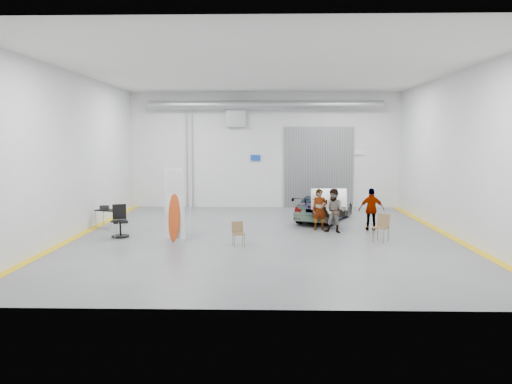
{
  "coord_description": "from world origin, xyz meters",
  "views": [
    {
      "loc": [
        0.15,
        -18.11,
        3.54
      ],
      "look_at": [
        -0.32,
        1.32,
        1.5
      ],
      "focal_mm": 35.0,
      "sensor_mm": 36.0,
      "label": 1
    }
  ],
  "objects_px": {
    "folding_chair_far": "(381,233)",
    "office_chair": "(121,223)",
    "surfboard_display": "(177,210)",
    "shop_stool": "(115,230)",
    "folding_chair_near": "(238,239)",
    "person_c": "(372,209)",
    "person_b": "(335,211)",
    "person_a": "(320,210)",
    "sedan_car": "(324,207)",
    "work_table": "(109,210)"
  },
  "relations": [
    {
      "from": "person_b",
      "to": "surfboard_display",
      "type": "relative_size",
      "value": 0.62
    },
    {
      "from": "person_a",
      "to": "person_c",
      "type": "relative_size",
      "value": 0.98
    },
    {
      "from": "surfboard_display",
      "to": "person_c",
      "type": "bearing_deg",
      "value": 39.54
    },
    {
      "from": "person_c",
      "to": "folding_chair_near",
      "type": "bearing_deg",
      "value": 34.77
    },
    {
      "from": "folding_chair_near",
      "to": "office_chair",
      "type": "distance_m",
      "value": 4.65
    },
    {
      "from": "person_c",
      "to": "folding_chair_near",
      "type": "xyz_separation_m",
      "value": [
        -5.04,
        -3.03,
        -0.58
      ]
    },
    {
      "from": "person_a",
      "to": "shop_stool",
      "type": "height_order",
      "value": "person_a"
    },
    {
      "from": "person_c",
      "to": "shop_stool",
      "type": "height_order",
      "value": "person_c"
    },
    {
      "from": "folding_chair_near",
      "to": "shop_stool",
      "type": "height_order",
      "value": "folding_chair_near"
    },
    {
      "from": "sedan_car",
      "to": "person_b",
      "type": "relative_size",
      "value": 2.49
    },
    {
      "from": "folding_chair_far",
      "to": "folding_chair_near",
      "type": "bearing_deg",
      "value": -134.67
    },
    {
      "from": "surfboard_display",
      "to": "folding_chair_far",
      "type": "distance_m",
      "value": 7.15
    },
    {
      "from": "surfboard_display",
      "to": "person_b",
      "type": "bearing_deg",
      "value": 38.79
    },
    {
      "from": "surfboard_display",
      "to": "office_chair",
      "type": "height_order",
      "value": "surfboard_display"
    },
    {
      "from": "person_a",
      "to": "person_c",
      "type": "xyz_separation_m",
      "value": [
        2.03,
        0.0,
        0.02
      ]
    },
    {
      "from": "person_c",
      "to": "office_chair",
      "type": "bearing_deg",
      "value": 13.02
    },
    {
      "from": "work_table",
      "to": "shop_stool",
      "type": "bearing_deg",
      "value": -67.05
    },
    {
      "from": "folding_chair_far",
      "to": "office_chair",
      "type": "distance_m",
      "value": 9.33
    },
    {
      "from": "office_chair",
      "to": "person_a",
      "type": "bearing_deg",
      "value": -10.12
    },
    {
      "from": "surfboard_display",
      "to": "shop_stool",
      "type": "distance_m",
      "value": 2.49
    },
    {
      "from": "person_b",
      "to": "folding_chair_near",
      "type": "bearing_deg",
      "value": -123.74
    },
    {
      "from": "sedan_car",
      "to": "shop_stool",
      "type": "xyz_separation_m",
      "value": [
        -7.95,
        -4.28,
        -0.29
      ]
    },
    {
      "from": "folding_chair_near",
      "to": "folding_chair_far",
      "type": "distance_m",
      "value": 4.99
    },
    {
      "from": "shop_stool",
      "to": "office_chair",
      "type": "distance_m",
      "value": 0.39
    },
    {
      "from": "person_b",
      "to": "work_table",
      "type": "height_order",
      "value": "person_b"
    },
    {
      "from": "sedan_car",
      "to": "person_b",
      "type": "xyz_separation_m",
      "value": [
        0.08,
        -2.98,
        0.23
      ]
    },
    {
      "from": "sedan_car",
      "to": "folding_chair_near",
      "type": "height_order",
      "value": "sedan_car"
    },
    {
      "from": "person_c",
      "to": "folding_chair_near",
      "type": "height_order",
      "value": "person_c"
    },
    {
      "from": "person_b",
      "to": "folding_chair_near",
      "type": "distance_m",
      "value": 4.34
    },
    {
      "from": "shop_stool",
      "to": "office_chair",
      "type": "bearing_deg",
      "value": 70.85
    },
    {
      "from": "person_b",
      "to": "folding_chair_near",
      "type": "xyz_separation_m",
      "value": [
        -3.52,
        -2.46,
        -0.59
      ]
    },
    {
      "from": "person_c",
      "to": "shop_stool",
      "type": "relative_size",
      "value": 2.55
    },
    {
      "from": "sedan_car",
      "to": "shop_stool",
      "type": "bearing_deg",
      "value": 51.93
    },
    {
      "from": "sedan_car",
      "to": "person_a",
      "type": "distance_m",
      "value": 2.46
    },
    {
      "from": "sedan_car",
      "to": "person_b",
      "type": "bearing_deg",
      "value": 115.12
    },
    {
      "from": "sedan_car",
      "to": "surfboard_display",
      "type": "relative_size",
      "value": 1.55
    },
    {
      "from": "sedan_car",
      "to": "folding_chair_far",
      "type": "bearing_deg",
      "value": 131.42
    },
    {
      "from": "person_a",
      "to": "surfboard_display",
      "type": "bearing_deg",
      "value": -160.88
    },
    {
      "from": "surfboard_display",
      "to": "folding_chair_near",
      "type": "relative_size",
      "value": 3.37
    },
    {
      "from": "sedan_car",
      "to": "person_c",
      "type": "distance_m",
      "value": 2.9
    },
    {
      "from": "surfboard_display",
      "to": "shop_stool",
      "type": "bearing_deg",
      "value": -170.14
    },
    {
      "from": "folding_chair_far",
      "to": "office_chair",
      "type": "bearing_deg",
      "value": -148.44
    },
    {
      "from": "person_b",
      "to": "shop_stool",
      "type": "bearing_deg",
      "value": -149.48
    },
    {
      "from": "person_a",
      "to": "office_chair",
      "type": "height_order",
      "value": "person_a"
    },
    {
      "from": "person_b",
      "to": "person_c",
      "type": "relative_size",
      "value": 1.02
    },
    {
      "from": "folding_chair_near",
      "to": "office_chair",
      "type": "xyz_separation_m",
      "value": [
        -4.39,
        1.49,
        0.26
      ]
    },
    {
      "from": "sedan_car",
      "to": "folding_chair_near",
      "type": "relative_size",
      "value": 5.22
    },
    {
      "from": "folding_chair_near",
      "to": "folding_chair_far",
      "type": "bearing_deg",
      "value": -4.93
    },
    {
      "from": "person_a",
      "to": "office_chair",
      "type": "distance_m",
      "value": 7.57
    },
    {
      "from": "person_b",
      "to": "person_c",
      "type": "xyz_separation_m",
      "value": [
        1.52,
        0.57,
        -0.02
      ]
    }
  ]
}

